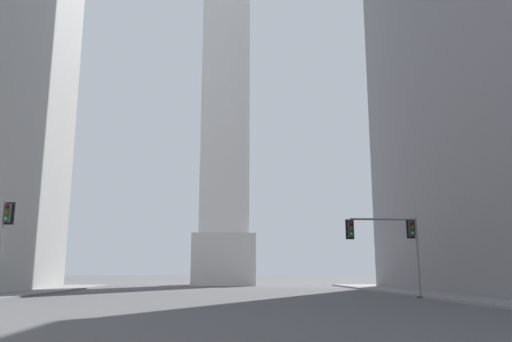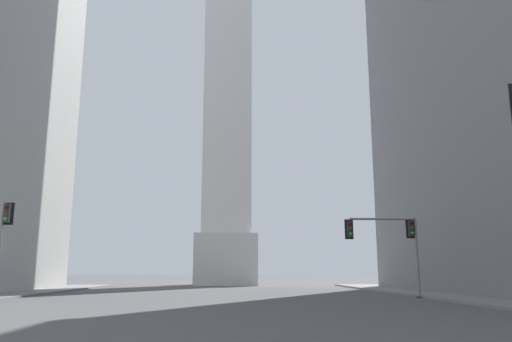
% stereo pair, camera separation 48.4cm
% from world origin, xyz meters
% --- Properties ---
extents(obelisk, '(7.57, 7.57, 64.89)m').
position_xyz_m(obelisk, '(0.00, 60.41, 30.96)').
color(obelisk, silver).
rests_on(obelisk, ground_plane).
extents(traffic_light_mid_left, '(0.79, 0.51, 5.74)m').
position_xyz_m(traffic_light_mid_left, '(-12.55, 27.28, 3.78)').
color(traffic_light_mid_left, slate).
rests_on(traffic_light_mid_left, ground_plane).
extents(traffic_light_mid_right, '(4.91, 0.51, 5.21)m').
position_xyz_m(traffic_light_mid_right, '(11.30, 30.22, 3.96)').
color(traffic_light_mid_right, slate).
rests_on(traffic_light_mid_right, ground_plane).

